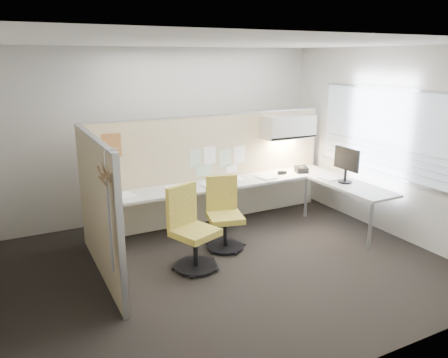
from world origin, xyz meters
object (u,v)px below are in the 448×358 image
chair_left (191,231)px  desk (246,190)px  monitor (346,163)px  phone (301,169)px  chair_right (224,216)px

chair_left → desk: bearing=13.6°
monitor → phone: (-0.23, 0.83, -0.27)m
chair_right → desk: bearing=53.5°
desk → chair_right: (-0.69, -0.57, -0.13)m
desk → monitor: size_ratio=7.23×
chair_left → chair_right: size_ratio=1.06×
chair_left → monitor: size_ratio=1.93×
desk → chair_left: chair_left is taller
chair_left → phone: size_ratio=4.28×
chair_right → phone: chair_right is taller
monitor → chair_right: bearing=85.7°
chair_right → monitor: (2.06, -0.16, 0.58)m
desk → chair_right: 0.91m
desk → chair_left: bearing=-145.2°
desk → chair_left: (-1.36, -0.94, -0.10)m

